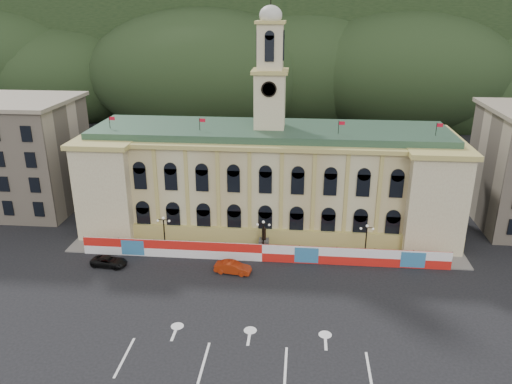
# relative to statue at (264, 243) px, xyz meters

# --- Properties ---
(ground) EXTENTS (260.00, 260.00, 0.00)m
(ground) POSITION_rel_statue_xyz_m (0.00, -18.00, -1.19)
(ground) COLOR black
(ground) RESTS_ON ground
(lane_markings) EXTENTS (26.00, 10.00, 0.02)m
(lane_markings) POSITION_rel_statue_xyz_m (0.00, -23.00, -1.18)
(lane_markings) COLOR white
(lane_markings) RESTS_ON ground
(hill_ridge) EXTENTS (230.00, 80.00, 64.00)m
(hill_ridge) POSITION_rel_statue_xyz_m (0.03, 103.99, 18.30)
(hill_ridge) COLOR black
(hill_ridge) RESTS_ON ground
(city_hall) EXTENTS (56.20, 17.60, 37.10)m
(city_hall) POSITION_rel_statue_xyz_m (0.00, 9.63, 6.66)
(city_hall) COLOR beige
(city_hall) RESTS_ON ground
(side_building_left) EXTENTS (21.00, 17.00, 18.60)m
(side_building_left) POSITION_rel_statue_xyz_m (-43.00, 12.93, 8.14)
(side_building_left) COLOR #B5A38C
(side_building_left) RESTS_ON ground
(hoarding_fence) EXTENTS (50.00, 0.44, 2.50)m
(hoarding_fence) POSITION_rel_statue_xyz_m (0.06, -2.93, 0.06)
(hoarding_fence) COLOR red
(hoarding_fence) RESTS_ON ground
(pavement) EXTENTS (56.00, 5.50, 0.16)m
(pavement) POSITION_rel_statue_xyz_m (0.00, -0.25, -1.11)
(pavement) COLOR slate
(pavement) RESTS_ON ground
(statue) EXTENTS (1.40, 1.40, 3.72)m
(statue) POSITION_rel_statue_xyz_m (0.00, 0.00, 0.00)
(statue) COLOR #595651
(statue) RESTS_ON ground
(lamp_left) EXTENTS (1.96, 0.44, 5.15)m
(lamp_left) POSITION_rel_statue_xyz_m (-14.00, -1.00, 1.89)
(lamp_left) COLOR black
(lamp_left) RESTS_ON ground
(lamp_center) EXTENTS (1.96, 0.44, 5.15)m
(lamp_center) POSITION_rel_statue_xyz_m (0.00, -1.00, 1.89)
(lamp_center) COLOR black
(lamp_center) RESTS_ON ground
(lamp_right) EXTENTS (1.96, 0.44, 5.15)m
(lamp_right) POSITION_rel_statue_xyz_m (14.00, -1.00, 1.89)
(lamp_right) COLOR black
(lamp_right) RESTS_ON ground
(red_sedan) EXTENTS (2.99, 5.22, 1.57)m
(red_sedan) POSITION_rel_statue_xyz_m (-3.53, -6.52, -0.40)
(red_sedan) COLOR #9D270B
(red_sedan) RESTS_ON ground
(black_suv) EXTENTS (3.26, 5.31, 1.34)m
(black_suv) POSITION_rel_statue_xyz_m (-20.26, -6.23, -0.52)
(black_suv) COLOR black
(black_suv) RESTS_ON ground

